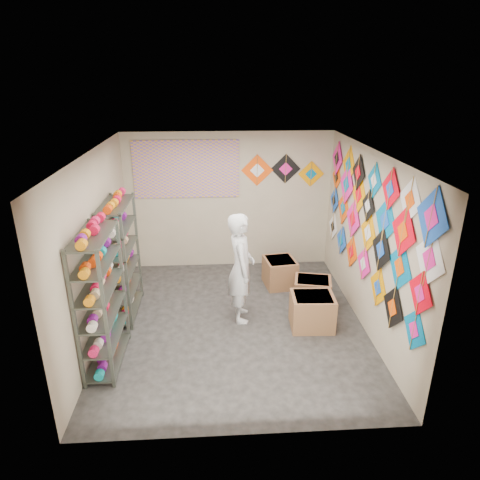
{
  "coord_description": "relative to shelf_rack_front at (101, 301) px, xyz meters",
  "views": [
    {
      "loc": [
        -0.28,
        -5.83,
        3.72
      ],
      "look_at": [
        0.1,
        0.3,
        1.3
      ],
      "focal_mm": 32.0,
      "sensor_mm": 36.0,
      "label": 1
    }
  ],
  "objects": [
    {
      "name": "carton_a",
      "position": [
        2.97,
        0.68,
        -0.68
      ],
      "size": [
        0.67,
        0.57,
        0.54
      ],
      "primitive_type": "cube",
      "rotation": [
        0.0,
        0.0,
        -0.05
      ],
      "color": "brown",
      "rests_on": "ground"
    },
    {
      "name": "kite_wall_display",
      "position": [
        3.76,
        0.8,
        0.73
      ],
      "size": [
        0.06,
        4.28,
        2.06
      ],
      "color": "#006A9F",
      "rests_on": "room_walls"
    },
    {
      "name": "shelf_rack_back",
      "position": [
        0.0,
        1.3,
        0.0
      ],
      "size": [
        0.4,
        1.1,
        1.9
      ],
      "primitive_type": "cube",
      "color": "#4C5147",
      "rests_on": "ground"
    },
    {
      "name": "string_spools",
      "position": [
        -0.0,
        0.65,
        0.1
      ],
      "size": [
        0.12,
        2.36,
        0.12
      ],
      "color": "#F71B5B",
      "rests_on": "ground"
    },
    {
      "name": "back_wall_kites",
      "position": [
        2.8,
        3.09,
        1.0
      ],
      "size": [
        1.61,
        0.02,
        0.65
      ],
      "color": "#FF4D05",
      "rests_on": "room_walls"
    },
    {
      "name": "shopkeeper",
      "position": [
        1.89,
        1.02,
        -0.06
      ],
      "size": [
        0.67,
        0.46,
        1.77
      ],
      "primitive_type": "imported",
      "rotation": [
        0.0,
        0.0,
        1.6
      ],
      "color": "silver",
      "rests_on": "ground"
    },
    {
      "name": "carton_c",
      "position": [
        2.68,
        2.11,
        -0.69
      ],
      "size": [
        0.62,
        0.66,
        0.52
      ],
      "primitive_type": "cube",
      "rotation": [
        0.0,
        0.0,
        0.14
      ],
      "color": "brown",
      "rests_on": "ground"
    },
    {
      "name": "ground",
      "position": [
        1.78,
        0.85,
        -0.95
      ],
      "size": [
        4.5,
        4.5,
        0.0
      ],
      "primitive_type": "plane",
      "color": "black"
    },
    {
      "name": "shelf_rack_front",
      "position": [
        0.0,
        0.0,
        0.0
      ],
      "size": [
        0.4,
        1.1,
        1.9
      ],
      "primitive_type": "cube",
      "color": "#4C5147",
      "rests_on": "ground"
    },
    {
      "name": "room_walls",
      "position": [
        1.78,
        0.85,
        0.69
      ],
      "size": [
        4.5,
        4.5,
        4.5
      ],
      "color": "tan",
      "rests_on": "ground"
    },
    {
      "name": "carton_b",
      "position": [
        3.12,
        1.33,
        -0.7
      ],
      "size": [
        0.69,
        0.61,
        0.49
      ],
      "primitive_type": "cube",
      "rotation": [
        0.0,
        0.0,
        -0.22
      ],
      "color": "brown",
      "rests_on": "ground"
    },
    {
      "name": "poster",
      "position": [
        0.98,
        3.08,
        1.05
      ],
      "size": [
        2.0,
        0.01,
        1.1
      ],
      "primitive_type": "cube",
      "color": "#7A54B6",
      "rests_on": "room_walls"
    }
  ]
}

